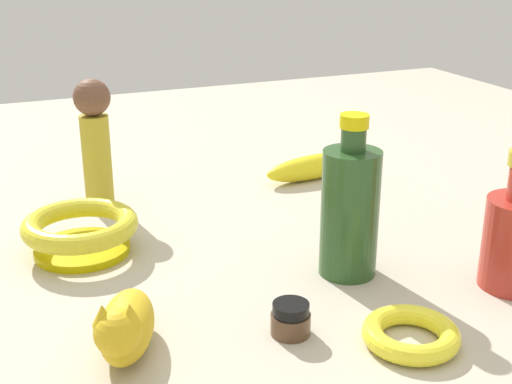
% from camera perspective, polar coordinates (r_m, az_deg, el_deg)
% --- Properties ---
extents(ground, '(2.00, 2.00, 0.00)m').
position_cam_1_polar(ground, '(0.90, 0.00, -5.01)').
color(ground, '#BCB29E').
extents(bottle_tall, '(0.07, 0.07, 0.20)m').
position_cam_1_polar(bottle_tall, '(0.83, 7.69, -1.43)').
color(bottle_tall, '#294F23').
rests_on(bottle_tall, ground).
extents(bowl, '(0.15, 0.15, 0.05)m').
position_cam_1_polar(bowl, '(0.92, -14.16, -3.05)').
color(bowl, '#C1B004').
rests_on(bowl, ground).
extents(nail_polish_jar, '(0.04, 0.04, 0.03)m').
position_cam_1_polar(nail_polish_jar, '(0.72, 2.85, -10.33)').
color(nail_polish_jar, brown).
rests_on(nail_polish_jar, ground).
extents(banana, '(0.06, 0.18, 0.04)m').
position_cam_1_polar(banana, '(1.17, 4.67, 2.06)').
color(banana, yellow).
rests_on(banana, ground).
extents(cat_figurine, '(0.15, 0.09, 0.08)m').
position_cam_1_polar(cat_figurine, '(0.69, -10.65, -10.72)').
color(cat_figurine, gold).
rests_on(cat_figurine, ground).
extents(person_figure_adult, '(0.05, 0.05, 0.19)m').
position_cam_1_polar(person_figure_adult, '(1.05, -13.03, 4.40)').
color(person_figure_adult, gold).
rests_on(person_figure_adult, ground).
extents(bangle, '(0.10, 0.10, 0.02)m').
position_cam_1_polar(bangle, '(0.73, 12.54, -11.28)').
color(bangle, yellow).
rests_on(bangle, ground).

